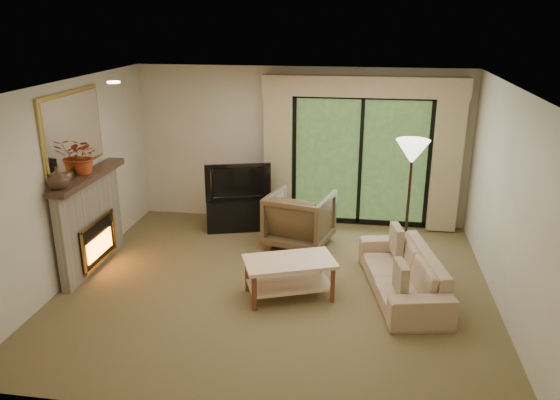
% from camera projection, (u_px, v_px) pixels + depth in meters
% --- Properties ---
extents(floor, '(5.50, 5.50, 0.00)m').
position_uv_depth(floor, '(276.00, 287.00, 7.15)').
color(floor, brown).
rests_on(floor, ground).
extents(ceiling, '(5.50, 5.50, 0.00)m').
position_uv_depth(ceiling, '(276.00, 86.00, 6.31)').
color(ceiling, silver).
rests_on(ceiling, ground).
extents(wall_back, '(5.00, 0.00, 5.00)m').
position_uv_depth(wall_back, '(300.00, 146.00, 9.07)').
color(wall_back, beige).
rests_on(wall_back, ground).
extents(wall_front, '(5.00, 0.00, 5.00)m').
position_uv_depth(wall_front, '(226.00, 288.00, 4.40)').
color(wall_front, beige).
rests_on(wall_front, ground).
extents(wall_left, '(0.00, 5.00, 5.00)m').
position_uv_depth(wall_left, '(69.00, 182.00, 7.13)').
color(wall_left, beige).
rests_on(wall_left, ground).
extents(wall_right, '(0.00, 5.00, 5.00)m').
position_uv_depth(wall_right, '(510.00, 204.00, 6.33)').
color(wall_right, beige).
rests_on(wall_right, ground).
extents(fireplace, '(0.24, 1.70, 1.37)m').
position_uv_depth(fireplace, '(90.00, 221.00, 7.50)').
color(fireplace, gray).
rests_on(fireplace, floor).
extents(mirror, '(0.07, 1.45, 1.02)m').
position_uv_depth(mirror, '(73.00, 130.00, 7.10)').
color(mirror, gold).
rests_on(mirror, wall_left).
extents(sliding_door, '(2.26, 0.10, 2.16)m').
position_uv_depth(sliding_door, '(360.00, 161.00, 8.94)').
color(sliding_door, black).
rests_on(sliding_door, floor).
extents(curtain_left, '(0.45, 0.18, 2.35)m').
position_uv_depth(curtain_left, '(278.00, 154.00, 9.00)').
color(curtain_left, tan).
rests_on(curtain_left, floor).
extents(curtain_right, '(0.45, 0.18, 2.35)m').
position_uv_depth(curtain_right, '(447.00, 160.00, 8.61)').
color(curtain_right, tan).
rests_on(curtain_right, floor).
extents(cornice, '(3.20, 0.24, 0.32)m').
position_uv_depth(cornice, '(364.00, 86.00, 8.46)').
color(cornice, tan).
rests_on(cornice, wall_back).
extents(media_console, '(1.14, 0.75, 0.52)m').
position_uv_depth(media_console, '(239.00, 213.00, 9.03)').
color(media_console, black).
rests_on(media_console, floor).
extents(tv, '(1.05, 0.43, 0.61)m').
position_uv_depth(tv, '(238.00, 180.00, 8.85)').
color(tv, black).
rests_on(tv, media_console).
extents(armchair, '(1.10, 1.12, 0.85)m').
position_uv_depth(armchair, '(300.00, 219.00, 8.32)').
color(armchair, brown).
rests_on(armchair, floor).
extents(sofa, '(1.13, 2.05, 0.57)m').
position_uv_depth(sofa, '(403.00, 273.00, 6.91)').
color(sofa, tan).
rests_on(sofa, floor).
extents(pillow_near, '(0.17, 0.39, 0.38)m').
position_uv_depth(pillow_near, '(401.00, 278.00, 6.33)').
color(pillow_near, '#513825').
rests_on(pillow_near, sofa).
extents(pillow_far, '(0.18, 0.41, 0.40)m').
position_uv_depth(pillow_far, '(396.00, 240.00, 7.37)').
color(pillow_far, '#513825').
rests_on(pillow_far, sofa).
extents(coffee_table, '(1.26, 0.98, 0.50)m').
position_uv_depth(coffee_table, '(289.00, 278.00, 6.84)').
color(coffee_table, beige).
rests_on(coffee_table, floor).
extents(floor_lamp, '(0.60, 0.60, 1.75)m').
position_uv_depth(floor_lamp, '(408.00, 200.00, 7.75)').
color(floor_lamp, white).
rests_on(floor_lamp, floor).
extents(vase, '(0.27, 0.27, 0.28)m').
position_uv_depth(vase, '(58.00, 178.00, 6.61)').
color(vase, '#3F291D').
rests_on(vase, fireplace).
extents(branches, '(0.48, 0.43, 0.48)m').
position_uv_depth(branches, '(84.00, 156.00, 7.19)').
color(branches, '#9D3E15').
rests_on(branches, fireplace).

